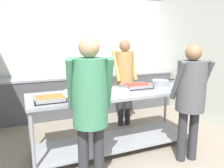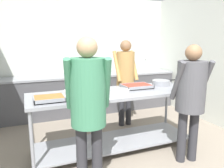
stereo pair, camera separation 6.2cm
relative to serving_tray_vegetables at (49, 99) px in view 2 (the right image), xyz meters
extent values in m
cube|color=silver|center=(1.04, 2.37, 0.40)|extent=(4.39, 0.06, 2.65)
cube|color=silver|center=(3.20, 0.39, 0.40)|extent=(0.06, 4.07, 2.65)
cube|color=#4C4C51|center=(1.04, 2.00, -0.50)|extent=(4.23, 0.62, 0.85)
cube|color=gray|center=(1.04, 2.00, -0.06)|extent=(4.23, 0.65, 0.04)
cube|color=black|center=(1.20, 2.00, -0.05)|extent=(0.52, 0.44, 0.02)
cube|color=gray|center=(0.95, 0.13, -0.05)|extent=(2.48, 0.80, 0.04)
cube|color=gray|center=(0.95, 0.13, -0.80)|extent=(2.40, 0.72, 0.02)
cylinder|color=gray|center=(-0.24, -0.22, -0.49)|extent=(0.04, 0.04, 0.86)
cylinder|color=gray|center=(2.13, -0.22, -0.49)|extent=(0.04, 0.04, 0.86)
cylinder|color=gray|center=(-0.24, 0.48, -0.49)|extent=(0.04, 0.04, 0.86)
cylinder|color=gray|center=(2.13, 0.48, -0.49)|extent=(0.04, 0.04, 0.86)
cube|color=gray|center=(0.00, 0.00, -0.02)|extent=(0.38, 0.32, 0.01)
cube|color=#9E6B33|center=(0.00, 0.00, 0.01)|extent=(0.35, 0.30, 0.04)
cube|color=gray|center=(0.00, -0.15, 0.00)|extent=(0.38, 0.01, 0.05)
cube|color=gray|center=(0.00, 0.15, 0.00)|extent=(0.38, 0.01, 0.05)
cube|color=gray|center=(-0.18, 0.00, 0.00)|extent=(0.01, 0.32, 0.05)
cube|color=gray|center=(0.18, 0.00, 0.00)|extent=(0.01, 0.32, 0.05)
cylinder|color=silver|center=(0.33, 0.23, 0.01)|extent=(0.22, 0.22, 0.06)
sphere|color=#2D702D|center=(0.37, 0.24, 0.05)|extent=(0.07, 0.07, 0.07)
sphere|color=#2D702D|center=(0.31, 0.27, 0.05)|extent=(0.06, 0.06, 0.06)
sphere|color=#2D702D|center=(0.31, 0.20, 0.05)|extent=(0.05, 0.05, 0.05)
cube|color=gray|center=(0.66, 0.33, -0.02)|extent=(0.36, 0.32, 0.01)
cube|color=#387A38|center=(0.66, 0.33, 0.01)|extent=(0.34, 0.29, 0.04)
cube|color=gray|center=(0.66, 0.18, 0.00)|extent=(0.36, 0.01, 0.05)
cube|color=gray|center=(0.66, 0.49, 0.00)|extent=(0.36, 0.01, 0.05)
cube|color=gray|center=(0.49, 0.33, 0.00)|extent=(0.01, 0.32, 0.05)
cube|color=gray|center=(0.84, 0.33, 0.00)|extent=(0.01, 0.32, 0.05)
cylinder|color=white|center=(1.00, 0.00, -0.02)|extent=(0.24, 0.24, 0.01)
cylinder|color=white|center=(1.00, 0.00, -0.01)|extent=(0.24, 0.24, 0.01)
cylinder|color=white|center=(1.00, 0.00, 0.00)|extent=(0.23, 0.23, 0.01)
cylinder|color=white|center=(1.00, 0.00, 0.02)|extent=(0.23, 0.23, 0.01)
cylinder|color=white|center=(1.00, 0.00, 0.03)|extent=(0.23, 0.23, 0.01)
cube|color=gray|center=(1.38, 0.26, -0.02)|extent=(0.46, 0.33, 0.01)
cube|color=#B23D2D|center=(1.38, 0.26, 0.01)|extent=(0.43, 0.31, 0.04)
cube|color=gray|center=(1.38, 0.10, 0.00)|extent=(0.46, 0.01, 0.05)
cube|color=gray|center=(1.38, 0.42, 0.00)|extent=(0.46, 0.01, 0.05)
cube|color=gray|center=(1.16, 0.26, 0.00)|extent=(0.01, 0.33, 0.05)
cube|color=gray|center=(1.60, 0.26, 0.00)|extent=(0.01, 0.33, 0.05)
cylinder|color=gray|center=(1.86, 0.29, 0.02)|extent=(0.30, 0.30, 0.08)
cylinder|color=#B7472D|center=(1.86, 0.29, 0.05)|extent=(0.26, 0.26, 0.01)
cylinder|color=black|center=(2.08, 0.29, 0.05)|extent=(0.14, 0.02, 0.02)
cylinder|color=#2D2D33|center=(1.66, -0.54, -0.56)|extent=(0.12, 0.12, 0.72)
cylinder|color=#2D2D33|center=(1.83, -0.57, -0.56)|extent=(0.12, 0.12, 0.72)
cylinder|color=#4C4C51|center=(1.55, -0.52, 0.21)|extent=(0.12, 0.31, 0.54)
cylinder|color=#4C4C51|center=(1.94, -0.59, 0.21)|extent=(0.12, 0.31, 0.54)
cylinder|color=#4C4C51|center=(1.75, -0.55, 0.13)|extent=(0.38, 0.38, 0.67)
sphere|color=#8C6647|center=(1.75, -0.55, 0.57)|extent=(0.21, 0.21, 0.21)
cylinder|color=#2D2D33|center=(0.25, -0.62, -0.54)|extent=(0.12, 0.12, 0.77)
cylinder|color=#2D2D33|center=(0.41, -0.66, -0.54)|extent=(0.12, 0.12, 0.77)
cylinder|color=#3D7F5B|center=(0.14, -0.59, 0.28)|extent=(0.14, 0.32, 0.57)
cylinder|color=#3D7F5B|center=(0.52, -0.69, 0.28)|extent=(0.14, 0.32, 0.57)
cylinder|color=#3D7F5B|center=(0.33, -0.64, 0.19)|extent=(0.37, 0.37, 0.71)
sphere|color=tan|center=(0.33, -0.64, 0.65)|extent=(0.21, 0.21, 0.21)
cylinder|color=#2D2D33|center=(1.58, 0.95, -0.55)|extent=(0.11, 0.11, 0.75)
cylinder|color=#2D2D33|center=(1.43, 0.95, -0.55)|extent=(0.11, 0.11, 0.75)
cylinder|color=tan|center=(1.69, 0.96, 0.25)|extent=(0.08, 0.31, 0.56)
cylinder|color=tan|center=(1.33, 0.94, 0.25)|extent=(0.08, 0.31, 0.56)
cylinder|color=tan|center=(1.51, 0.95, 0.17)|extent=(0.34, 0.34, 0.69)
sphere|color=#8C6647|center=(1.51, 0.95, 0.62)|extent=(0.21, 0.21, 0.21)
cylinder|color=silver|center=(2.51, 1.91, 0.06)|extent=(0.08, 0.08, 0.21)
cone|color=silver|center=(2.51, 1.91, 0.21)|extent=(0.07, 0.07, 0.08)
cylinder|color=black|center=(2.51, 1.91, 0.25)|extent=(0.03, 0.03, 0.02)
camera|label=1|loc=(-0.31, -2.74, 0.72)|focal=35.00mm
camera|label=2|loc=(-0.25, -2.76, 0.72)|focal=35.00mm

